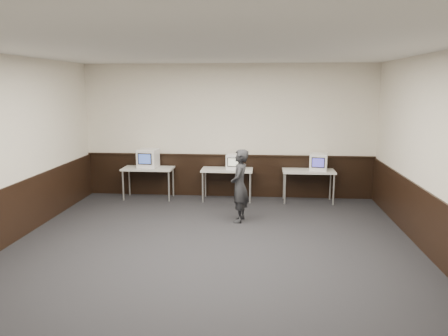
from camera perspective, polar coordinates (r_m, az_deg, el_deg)
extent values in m
plane|color=black|center=(7.04, -1.96, -11.67)|extent=(8.00, 8.00, 0.00)
plane|color=white|center=(6.53, -2.14, 15.27)|extent=(8.00, 8.00, 0.00)
plane|color=silver|center=(10.55, 0.58, 4.82)|extent=(7.00, 0.00, 7.00)
plane|color=silver|center=(2.80, -12.19, -12.13)|extent=(7.00, 0.00, 7.00)
cube|color=black|center=(10.70, 0.56, -1.06)|extent=(6.98, 0.04, 1.00)
cube|color=black|center=(7.33, 26.42, -7.74)|extent=(0.04, 7.98, 1.00)
cube|color=black|center=(10.58, 0.56, 1.67)|extent=(6.98, 0.06, 0.04)
cube|color=beige|center=(10.60, -9.89, -0.07)|extent=(1.20, 0.60, 0.04)
cylinder|color=#999999|center=(10.59, -13.05, -2.26)|extent=(0.04, 0.04, 0.71)
cylinder|color=#999999|center=(10.31, -7.22, -2.42)|extent=(0.04, 0.04, 0.71)
cylinder|color=#999999|center=(11.06, -12.26, -1.69)|extent=(0.04, 0.04, 0.71)
cylinder|color=#999999|center=(10.79, -6.66, -1.82)|extent=(0.04, 0.04, 0.71)
cube|color=beige|center=(10.28, 0.41, -0.24)|extent=(1.20, 0.60, 0.04)
cylinder|color=#999999|center=(10.17, -2.80, -2.53)|extent=(0.04, 0.04, 0.71)
cylinder|color=#999999|center=(10.09, 3.41, -2.65)|extent=(0.04, 0.04, 0.71)
cylinder|color=#999999|center=(10.66, -2.44, -1.91)|extent=(0.04, 0.04, 0.71)
cylinder|color=#999999|center=(10.57, 3.48, -2.02)|extent=(0.04, 0.04, 0.71)
cube|color=beige|center=(10.31, 10.99, -0.40)|extent=(1.20, 0.60, 0.04)
cylinder|color=#999999|center=(10.10, 7.96, -2.71)|extent=(0.04, 0.04, 0.71)
cylinder|color=#999999|center=(10.22, 14.13, -2.78)|extent=(0.04, 0.04, 0.71)
cylinder|color=#999999|center=(10.59, 7.82, -2.09)|extent=(0.04, 0.04, 0.71)
cylinder|color=#999999|center=(10.70, 13.71, -2.16)|extent=(0.04, 0.04, 0.71)
cube|color=white|center=(10.60, -9.88, 1.26)|extent=(0.48, 0.50, 0.44)
cube|color=black|center=(10.37, -10.31, 1.17)|extent=(0.33, 0.04, 0.27)
cube|color=#3C58B3|center=(10.36, -10.33, 1.16)|extent=(0.29, 0.03, 0.22)
cube|color=white|center=(10.25, 1.32, 0.85)|extent=(0.37, 0.39, 0.35)
cube|color=black|center=(10.06, 1.20, 0.77)|extent=(0.27, 0.03, 0.21)
cube|color=beige|center=(10.06, 1.19, 0.76)|extent=(0.23, 0.02, 0.18)
cube|color=white|center=(10.31, 12.26, 0.78)|extent=(0.46, 0.48, 0.39)
cube|color=black|center=(10.11, 12.20, 0.69)|extent=(0.29, 0.07, 0.24)
cube|color=#403AAD|center=(10.10, 12.19, 0.68)|extent=(0.25, 0.05, 0.20)
imported|color=black|center=(8.65, 2.06, -2.34)|extent=(0.41, 0.57, 1.46)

